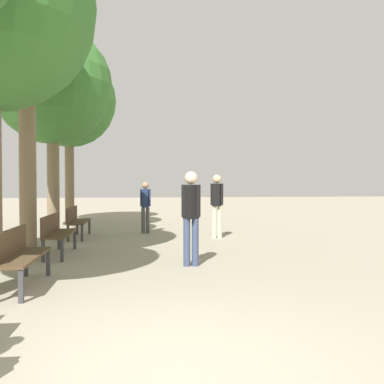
# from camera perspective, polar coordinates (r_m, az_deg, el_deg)

# --- Properties ---
(ground_plane) EXTENTS (80.00, 80.00, 0.00)m
(ground_plane) POSITION_cam_1_polar(r_m,az_deg,el_deg) (3.78, -5.49, -22.88)
(ground_plane) COLOR gray
(bench_row_1) EXTENTS (0.44, 1.70, 0.86)m
(bench_row_1) POSITION_cam_1_polar(r_m,az_deg,el_deg) (6.78, -22.23, -7.51)
(bench_row_1) COLOR #4C3823
(bench_row_1) RESTS_ON ground_plane
(bench_row_2) EXTENTS (0.44, 1.70, 0.86)m
(bench_row_2) POSITION_cam_1_polar(r_m,az_deg,el_deg) (9.54, -17.67, -4.94)
(bench_row_2) COLOR #4C3823
(bench_row_2) RESTS_ON ground_plane
(bench_row_3) EXTENTS (0.44, 1.70, 0.86)m
(bench_row_3) POSITION_cam_1_polar(r_m,az_deg,el_deg) (12.33, -15.18, -3.51)
(bench_row_3) COLOR #4C3823
(bench_row_3) RESTS_ON ground_plane
(tree_row_2) EXTENTS (2.73, 2.73, 6.28)m
(tree_row_2) POSITION_cam_1_polar(r_m,az_deg,el_deg) (11.39, -21.19, 17.98)
(tree_row_2) COLOR #7A664C
(tree_row_2) RESTS_ON ground_plane
(tree_row_3) EXTENTS (3.61, 3.61, 6.32)m
(tree_row_3) POSITION_cam_1_polar(r_m,az_deg,el_deg) (14.12, -18.10, 13.27)
(tree_row_3) COLOR #7A664C
(tree_row_3) RESTS_ON ground_plane
(tree_row_4) EXTENTS (3.50, 3.50, 6.37)m
(tree_row_4) POSITION_cam_1_polar(r_m,az_deg,el_deg) (17.07, -16.08, 11.54)
(tree_row_4) COLOR #7A664C
(tree_row_4) RESTS_ON ground_plane
(pedestrian_near) EXTENTS (0.36, 0.30, 1.76)m
(pedestrian_near) POSITION_cam_1_polar(r_m,az_deg,el_deg) (11.80, 3.34, -1.32)
(pedestrian_near) COLOR beige
(pedestrian_near) RESTS_ON ground_plane
(pedestrian_mid) EXTENTS (0.32, 0.23, 1.56)m
(pedestrian_mid) POSITION_cam_1_polar(r_m,az_deg,el_deg) (12.99, -6.24, -1.58)
(pedestrian_mid) COLOR #4C4C4C
(pedestrian_mid) RESTS_ON ground_plane
(pedestrian_far) EXTENTS (0.35, 0.31, 1.75)m
(pedestrian_far) POSITION_cam_1_polar(r_m,az_deg,el_deg) (7.86, -0.13, -2.68)
(pedestrian_far) COLOR #384260
(pedestrian_far) RESTS_ON ground_plane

